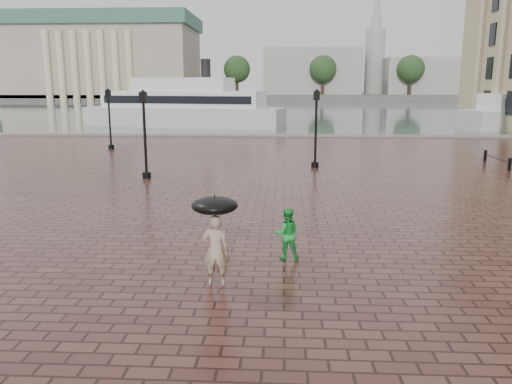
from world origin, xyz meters
TOP-DOWN VIEW (x-y plane):
  - ground at (0.00, 0.00)m, footprint 300.00×300.00m
  - harbour_water at (0.00, 92.00)m, footprint 240.00×240.00m
  - quay_edge at (0.00, 32.00)m, footprint 80.00×0.60m
  - far_shore at (0.00, 160.00)m, footprint 300.00×60.00m
  - museum at (-55.00, 144.61)m, footprint 57.00×32.50m
  - distant_skyline at (48.14, 150.00)m, footprint 102.50×22.00m
  - far_trees at (0.00, 138.00)m, footprint 188.00×8.00m
  - street_lamps at (-5.00, 15.33)m, footprint 15.44×12.44m
  - adult_pedestrian at (-0.50, -3.99)m, footprint 0.66×0.45m
  - child_pedestrian at (1.22, -2.06)m, footprint 0.75×0.61m
  - ferry_near at (-10.45, 43.03)m, footprint 23.97×10.28m
  - umbrella at (-0.50, -3.99)m, footprint 1.10×1.10m

SIDE VIEW (x-z plane):
  - ground at x=0.00m, z-range 0.00..0.00m
  - harbour_water at x=0.00m, z-range 0.00..0.00m
  - quay_edge at x=0.00m, z-range -0.15..0.15m
  - child_pedestrian at x=1.22m, z-range 0.00..1.45m
  - adult_pedestrian at x=-0.50m, z-range 0.00..1.75m
  - far_shore at x=0.00m, z-range 0.00..2.00m
  - umbrella at x=-0.50m, z-range 1.40..2.55m
  - ferry_near at x=-10.45m, z-range -1.53..6.12m
  - street_lamps at x=-5.00m, z-range 0.13..4.53m
  - far_trees at x=0.00m, z-range 2.67..16.17m
  - distant_skyline at x=48.14m, z-range -7.05..25.95m
  - museum at x=-55.00m, z-range 0.91..26.91m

